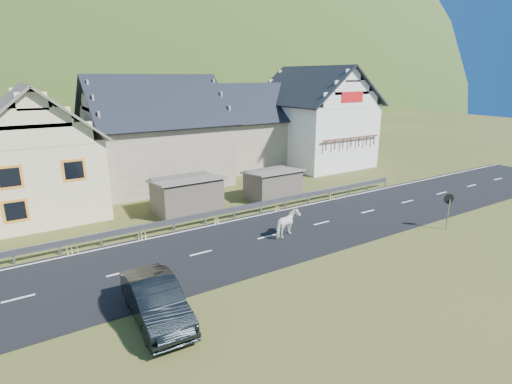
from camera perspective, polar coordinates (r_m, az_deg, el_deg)
ground at (r=22.31m, az=1.56°, el=-6.49°), size 160.00×160.00×0.00m
road at (r=22.30m, az=1.56°, el=-6.44°), size 60.00×7.00×0.04m
lane_markings at (r=22.29m, az=1.56°, el=-6.38°), size 60.00×6.60×0.01m
guardrail at (r=25.05m, az=-3.12°, el=-2.53°), size 28.10×0.09×0.75m
shed_left at (r=26.50m, az=-9.90°, el=-0.47°), size 4.30×3.30×2.40m
shed_right at (r=29.08m, az=2.38°, el=1.07°), size 3.80×2.90×2.20m
house_cream at (r=29.42m, az=-29.17°, el=5.88°), size 7.80×9.80×8.30m
house_stone_a at (r=33.97m, az=-14.22°, el=9.05°), size 10.80×9.80×8.90m
house_stone_b at (r=39.99m, az=-1.24°, el=9.99°), size 9.80×8.80×8.10m
house_white at (r=40.97m, az=8.33°, el=11.14°), size 8.80×10.80×9.70m
mountain at (r=199.82m, az=-27.32°, el=6.28°), size 440.00×280.00×260.00m
horse at (r=22.19m, az=4.53°, el=-4.55°), size 1.39×1.87×1.44m
car at (r=15.49m, az=-14.10°, el=-14.82°), size 1.79×4.70×1.53m
traffic_mirror at (r=25.43m, az=25.80°, el=-1.48°), size 0.56×0.30×2.16m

